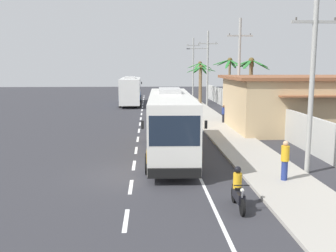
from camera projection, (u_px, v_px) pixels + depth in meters
name	position (u px, v px, depth m)	size (l,w,h in m)	color
ground_plane	(132.00, 175.00, 18.32)	(160.00, 160.00, 0.00)	#303035
sidewalk_kerb	(229.00, 135.00, 28.51)	(3.20, 90.00, 0.14)	#A8A399
lane_markings	(162.00, 127.00, 33.09)	(3.35, 71.35, 0.01)	white
boundary_wall	(264.00, 115.00, 32.49)	(0.24, 60.00, 2.21)	#B2B2AD
coach_bus_foreground	(170.00, 121.00, 22.51)	(3.05, 12.47, 3.84)	silver
coach_bus_far_lane	(131.00, 90.00, 51.63)	(3.05, 11.61, 3.86)	white
motorcycle_beside_bus	(238.00, 191.00, 14.02)	(0.56, 1.96, 1.56)	black
pedestrian_near_kerb	(224.00, 113.00, 34.51)	(0.36, 0.36, 1.59)	black
pedestrian_midwalk	(285.00, 159.00, 16.99)	(0.36, 0.36, 1.80)	navy
utility_pole_nearest	(312.00, 83.00, 18.07)	(2.30, 0.24, 8.38)	#9E9E99
utility_pole_mid	(239.00, 70.00, 33.37)	(2.28, 0.24, 9.30)	#9E9E99
utility_pole_far	(207.00, 67.00, 48.66)	(4.00, 0.24, 9.60)	#9E9E99
utility_pole_distant	(193.00, 67.00, 64.02)	(2.28, 0.24, 9.85)	#9E9E99
palm_nearest	(251.00, 78.00, 36.07)	(3.64, 3.33, 6.01)	brown
palm_second	(201.00, 76.00, 52.04)	(4.04, 3.68, 5.36)	brown
palm_third	(230.00, 71.00, 43.69)	(3.99, 3.70, 6.17)	brown
palm_fourth	(200.00, 74.00, 54.94)	(3.59, 3.51, 5.90)	brown
roadside_building	(324.00, 103.00, 31.28)	(16.01, 9.57, 4.41)	tan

